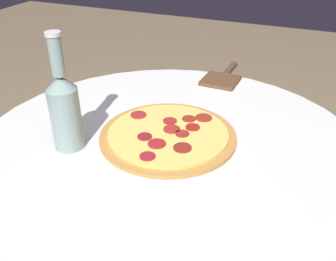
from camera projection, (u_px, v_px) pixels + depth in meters
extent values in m
cylinder|color=silver|center=(169.00, 252.00, 1.09)|extent=(0.07, 0.07, 0.71)
cylinder|color=silver|center=(169.00, 147.00, 0.90)|extent=(0.94, 0.94, 0.02)
cylinder|color=#B77F3D|center=(168.00, 136.00, 0.91)|extent=(0.33, 0.33, 0.01)
cylinder|color=#EACC60|center=(168.00, 133.00, 0.90)|extent=(0.29, 0.29, 0.01)
cylinder|color=maroon|center=(147.00, 156.00, 0.81)|extent=(0.03, 0.03, 0.00)
cylinder|color=maroon|center=(182.00, 148.00, 0.84)|extent=(0.04, 0.04, 0.00)
cylinder|color=maroon|center=(145.00, 137.00, 0.88)|extent=(0.03, 0.03, 0.00)
cylinder|color=maroon|center=(193.00, 127.00, 0.92)|extent=(0.04, 0.04, 0.00)
cylinder|color=maroon|center=(172.00, 129.00, 0.91)|extent=(0.04, 0.04, 0.00)
cylinder|color=maroon|center=(182.00, 134.00, 0.89)|extent=(0.03, 0.03, 0.00)
cylinder|color=maroon|center=(157.00, 144.00, 0.85)|extent=(0.04, 0.04, 0.00)
cylinder|color=maroon|center=(138.00, 115.00, 0.97)|extent=(0.04, 0.04, 0.00)
cylinder|color=maroon|center=(189.00, 119.00, 0.96)|extent=(0.03, 0.03, 0.00)
cylinder|color=maroon|center=(204.00, 118.00, 0.96)|extent=(0.04, 0.04, 0.00)
cylinder|color=maroon|center=(170.00, 121.00, 0.95)|extent=(0.04, 0.04, 0.00)
cylinder|color=gray|center=(66.00, 119.00, 0.84)|extent=(0.07, 0.07, 0.15)
cone|color=gray|center=(60.00, 82.00, 0.80)|extent=(0.07, 0.07, 0.03)
cylinder|color=gray|center=(56.00, 56.00, 0.77)|extent=(0.03, 0.03, 0.08)
cylinder|color=silver|center=(53.00, 34.00, 0.74)|extent=(0.03, 0.03, 0.01)
cube|color=brown|center=(220.00, 81.00, 1.20)|extent=(0.11, 0.11, 0.01)
cylinder|color=brown|center=(230.00, 69.00, 1.28)|extent=(0.11, 0.03, 0.02)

